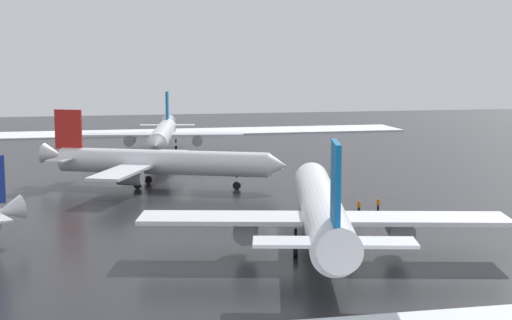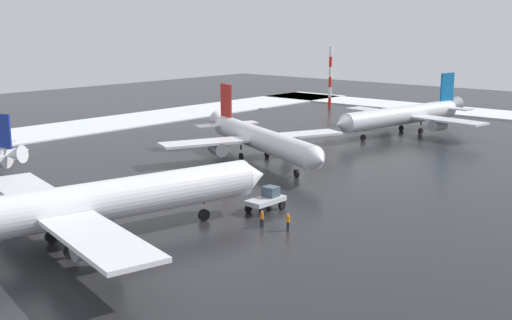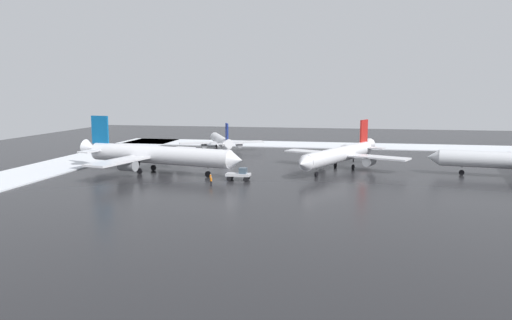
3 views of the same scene
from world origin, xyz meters
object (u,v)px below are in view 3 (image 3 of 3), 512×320
airplane_parked_starboard (155,155)px  airplane_foreground_jet (221,141)px  ground_crew_near_tug (211,178)px  ground_crew_beside_wing (211,180)px  airplane_distant_tail (340,154)px  pushback_tug (240,174)px

airplane_parked_starboard → airplane_foreground_jet: bearing=97.8°
ground_crew_near_tug → ground_crew_beside_wing: bearing=76.9°
ground_crew_near_tug → airplane_distant_tail: bearing=-170.4°
airplane_distant_tail → airplane_parked_starboard: bearing=-49.2°
airplane_distant_tail → ground_crew_beside_wing: (22.37, 22.78, -2.39)m
airplane_distant_tail → pushback_tug: airplane_distant_tail is taller
ground_crew_near_tug → pushback_tug: bearing=-176.1°
airplane_foreground_jet → pushback_tug: (-15.57, 44.37, -1.51)m
airplane_distant_tail → ground_crew_beside_wing: airplane_distant_tail is taller
airplane_distant_tail → ground_crew_beside_wing: size_ratio=18.99×
ground_crew_near_tug → airplane_parked_starboard: bearing=-62.5°
airplane_distant_tail → ground_crew_beside_wing: 32.01m
airplane_parked_starboard → airplane_distant_tail: bearing=30.1°
airplane_distant_tail → ground_crew_near_tug: size_ratio=18.99×
ground_crew_near_tug → ground_crew_beside_wing: same height
pushback_tug → ground_crew_near_tug: 5.86m
ground_crew_beside_wing → airplane_foreground_jet: bearing=-174.8°
airplane_parked_starboard → pushback_tug: size_ratio=8.36×
airplane_distant_tail → airplane_foreground_jet: airplane_distant_tail is taller
airplane_parked_starboard → pushback_tug: (-19.08, 5.23, -2.54)m
ground_crew_near_tug → ground_crew_beside_wing: (-0.85, 2.57, 0.00)m
airplane_parked_starboard → ground_crew_beside_wing: 19.05m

